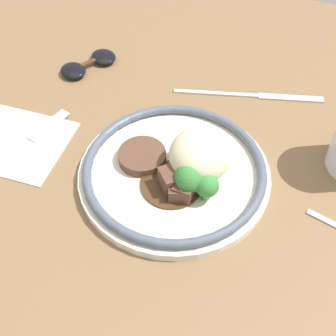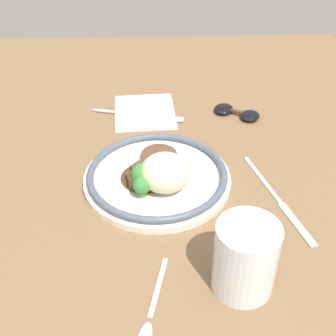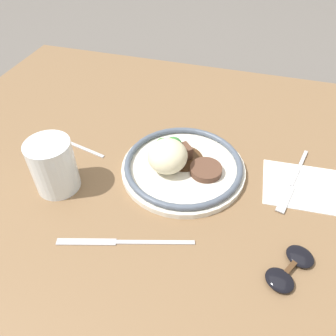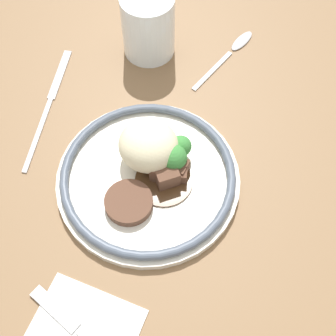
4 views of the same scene
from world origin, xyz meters
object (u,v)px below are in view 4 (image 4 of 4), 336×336
juice_glass (148,28)px  knife (50,102)px  spoon (235,48)px  plate (150,171)px  fork (79,332)px

juice_glass → knife: size_ratio=0.47×
knife → spoon: bearing=-59.7°
juice_glass → spoon: 0.14m
plate → spoon: bearing=-3.7°
knife → fork: bearing=-157.7°
juice_glass → plate: bearing=-153.2°
plate → juice_glass: bearing=26.8°
fork → juice_glass: bearing=-59.8°
spoon → juice_glass: bearing=129.2°
spoon → fork: bearing=-166.6°
plate → knife: (0.05, 0.19, -0.02)m
fork → spoon: size_ratio=1.23×
juice_glass → spoon: (0.06, -0.12, -0.04)m
plate → juice_glass: juice_glass is taller
plate → knife: size_ratio=1.12×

